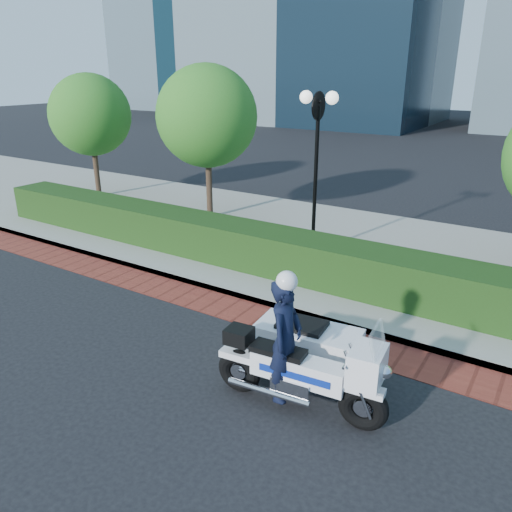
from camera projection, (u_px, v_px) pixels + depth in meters
The scene contains 8 objects.
ground at pixel (152, 326), 10.06m from camera, with size 120.00×120.00×0.00m, color black.
brick_strip at pixel (198, 299), 11.24m from camera, with size 60.00×1.00×0.01m, color maroon.
sidewalk at pixel (294, 241), 14.76m from camera, with size 60.00×8.00×0.15m, color gray.
hedge_main at pixel (249, 245), 12.66m from camera, with size 18.00×1.20×1.00m, color black.
lamppost at pixel (317, 149), 12.60m from camera, with size 1.02×0.70×4.21m.
tree_a at pixel (90, 115), 18.57m from camera, with size 3.00×3.00×4.58m.
tree_b at pixel (207, 117), 15.72m from camera, with size 3.20×3.20×4.89m.
police_motorcycle at pixel (302, 351), 7.74m from camera, with size 2.75×1.95×2.22m.
Camera 1 is at (6.57, -6.36, 4.89)m, focal length 35.00 mm.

